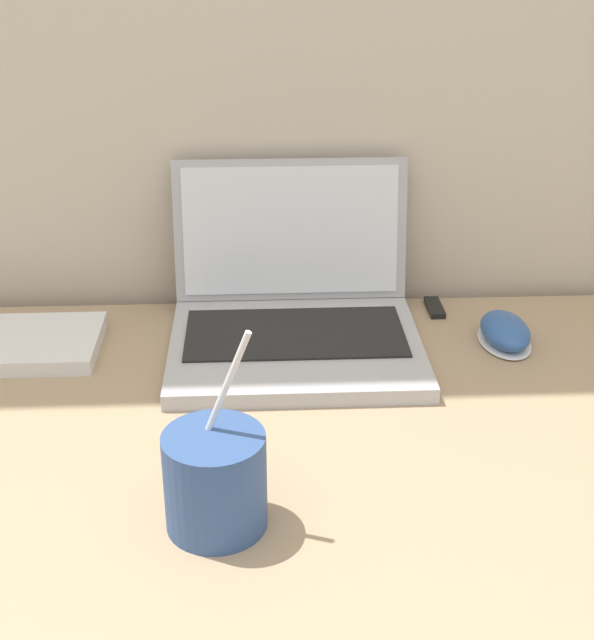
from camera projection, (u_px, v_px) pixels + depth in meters
laptop at (293, 310)px, 1.14m from camera, size 0.31×0.30×0.21m
drink_cup at (214, 479)px, 0.80m from camera, size 0.09×0.09×0.20m
computer_mouse at (504, 332)px, 1.15m from camera, size 0.07×0.11×0.03m
usb_stick at (434, 308)px, 1.24m from camera, size 0.02×0.06×0.01m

